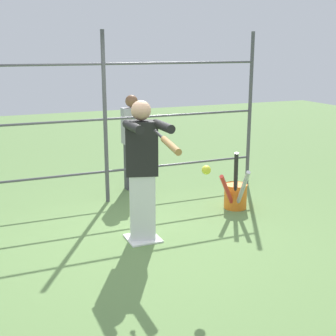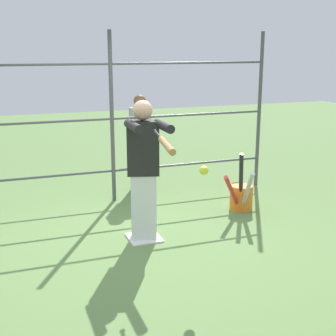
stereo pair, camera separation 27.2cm
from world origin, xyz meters
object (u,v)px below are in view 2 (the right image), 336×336
(batter, at_px, (144,167))
(bystander_behind_fence, at_px, (140,141))
(bat_bucket, at_px, (241,196))
(softball_in_flight, at_px, (204,170))
(baseball_bat_swinging, at_px, (165,143))

(batter, bearing_deg, bystander_behind_fence, -105.45)
(bat_bucket, bearing_deg, batter, 18.48)
(batter, relative_size, bat_bucket, 1.90)
(batter, bearing_deg, softball_in_flight, 108.89)
(baseball_bat_swinging, xyz_separation_m, bat_bucket, (-1.73, -1.56, -1.20))
(bat_bucket, height_order, bystander_behind_fence, bystander_behind_fence)
(batter, distance_m, softball_in_flight, 1.07)
(baseball_bat_swinging, height_order, bat_bucket, baseball_bat_swinging)
(batter, height_order, baseball_bat_swinging, batter)
(bystander_behind_fence, bearing_deg, batter, 74.55)
(baseball_bat_swinging, xyz_separation_m, bystander_behind_fence, (-0.67, -3.12, -0.60))
(baseball_bat_swinging, relative_size, softball_in_flight, 9.76)
(baseball_bat_swinging, distance_m, bat_bucket, 2.62)
(baseball_bat_swinging, bearing_deg, batter, -94.63)
(softball_in_flight, bearing_deg, baseball_bat_swinging, 0.85)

